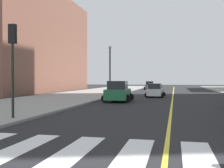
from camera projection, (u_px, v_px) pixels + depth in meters
The scene contains 9 objects.
sidewalk_kerb_west at pixel (39, 102), 26.12m from camera, with size 10.00×120.00×0.15m, color gray.
crosswalk_paint at pixel (166, 156), 7.83m from camera, with size 13.50×4.00×0.01m.
lane_divider_paint at pixel (173, 93), 42.94m from camera, with size 0.16×80.00×0.01m, color yellow.
low_rise_brick_west at pixel (17, 43), 49.58m from camera, with size 16.00×32.00×17.47m, color brown.
car_gray_nearest at pixel (150, 86), 59.41m from camera, with size 2.54×3.97×1.75m.
car_green_second at pixel (118, 92), 27.08m from camera, with size 2.96×4.60×2.02m.
car_white_third at pixel (155, 91), 33.89m from camera, with size 2.43×3.80×1.67m.
traffic_light_far_corner at pixel (13, 52), 14.51m from camera, with size 0.36×0.41×4.89m.
street_lamp at pixel (110, 65), 36.38m from camera, with size 0.44×0.44×6.44m.
Camera 1 is at (0.25, -3.93, 2.17)m, focal length 44.67 mm.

